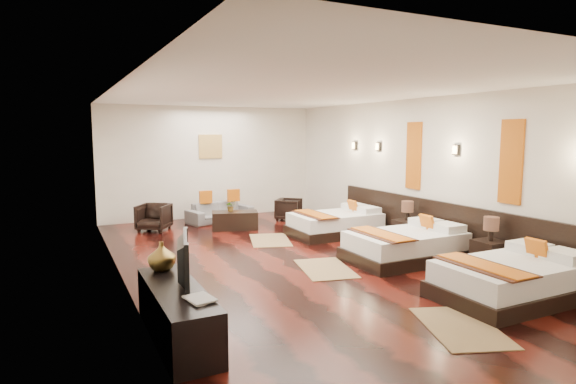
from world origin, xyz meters
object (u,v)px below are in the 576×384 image
nightstand_a (490,252)px  tv (177,260)px  sofa (220,212)px  bed_near (513,279)px  armchair_right (289,209)px  bed_far (336,223)px  armchair_left (154,217)px  table_plant (231,206)px  bed_mid (407,245)px  nightstand_b (407,229)px  tv_console (177,313)px  figurine (162,256)px  coffee_table (235,220)px  book (189,302)px

nightstand_a → tv: (-4.89, -0.16, 0.51)m
tv → sofa: (2.43, 6.00, -0.57)m
bed_near → armchair_right: bearing=91.2°
bed_far → armchair_left: (-3.36, 2.16, 0.05)m
tv → sofa: 6.50m
table_plant → bed_mid: bearing=-64.8°
nightstand_b → table_plant: bearing=131.0°
bed_near → tv_console: size_ratio=1.09×
tv_console → tv: (0.05, 0.13, 0.54)m
bed_mid → figurine: bearing=-171.2°
bed_mid → bed_near: bearing=-90.0°
tv → armchair_right: tv is taller
nightstand_a → table_plant: (-2.53, 4.85, 0.22)m
bed_near → coffee_table: size_ratio=1.96×
bed_mid → sofa: 5.08m
bed_mid → book: size_ratio=6.23×
coffee_table → tv: bearing=-116.2°
coffee_table → table_plant: size_ratio=4.04×
nightstand_b → sofa: (-2.46, 3.90, -0.06)m
bed_near → tv_console: 4.26m
armchair_left → nightstand_b: bearing=-5.8°
figurine → table_plant: 5.06m
tv → armchair_left: tv is taller
nightstand_a → armchair_left: size_ratio=1.31×
figurine → armchair_right: 6.34m
nightstand_a → table_plant: 5.48m
armchair_left → table_plant: bearing=14.0°
tv_console → figurine: size_ratio=5.32×
armchair_left → book: bearing=-62.9°
sofa → coffee_table: size_ratio=1.61×
tv_console → nightstand_b: bearing=24.3°
bed_mid → nightstand_a: 1.30m
bed_near → nightstand_b: (0.75, 2.95, 0.04)m
figurine → armchair_right: figurine is taller
nightstand_a → nightstand_b: bearing=90.0°
nightstand_a → book: 5.02m
tv → book: bearing=-170.9°
nightstand_a → bed_far: bearing=102.9°
armchair_right → sofa: bearing=110.1°
nightstand_a → bed_near: bearing=-126.7°
nightstand_b → tv_console: (-4.95, -2.23, -0.02)m
bed_near → book: (-4.19, 0.21, 0.31)m
sofa → table_plant: bearing=-109.6°
bed_mid → sofa: bed_mid is taller
figurine → tv_console: bearing=-90.0°
armchair_left → bed_near: bearing=-27.8°
bed_far → armchair_left: 3.99m
book → bed_mid: bearing=23.8°
bed_mid → nightstand_b: (0.75, 0.88, 0.04)m
nightstand_b → table_plant: (-2.53, 2.92, 0.23)m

